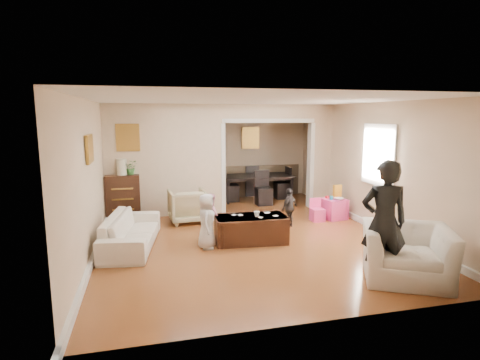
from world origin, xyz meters
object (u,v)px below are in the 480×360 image
object	(u,v)px
table_lamp	(122,167)
child_kneel_b	(211,217)
sofa	(131,231)
dining_table	(257,188)
dresser	(123,197)
armchair_front	(406,253)
coffee_table	(251,229)
armchair_back	(188,206)
play_table	(334,209)
child_kneel_a	(207,221)
adult_person	(384,222)
child_toddler	(289,208)
coffee_cup	(257,214)
cyan_cup	(331,198)

from	to	relation	value
table_lamp	child_kneel_b	world-z (taller)	table_lamp
sofa	dining_table	size ratio (longest dim) A/B	1.02
dresser	dining_table	size ratio (longest dim) A/B	0.52
armchair_front	coffee_table	size ratio (longest dim) A/B	0.90
armchair_back	child_kneel_b	world-z (taller)	child_kneel_b
play_table	child_kneel_a	world-z (taller)	child_kneel_a
child_kneel_b	adult_person	bearing A→B (deg)	-155.82
armchair_front	child_kneel_b	size ratio (longest dim) A/B	1.32
child_toddler	child_kneel_a	bearing A→B (deg)	-9.94
child_kneel_b	table_lamp	bearing A→B (deg)	26.02
coffee_table	adult_person	xyz separation A→B (m)	(1.32, -2.15, 0.63)
sofa	coffee_table	distance (m)	2.17
coffee_cup	play_table	world-z (taller)	coffee_cup
child_toddler	armchair_front	bearing A→B (deg)	68.00
coffee_table	armchair_front	bearing A→B (deg)	-50.95
sofa	child_kneel_b	world-z (taller)	child_kneel_b
adult_person	child_toddler	bearing A→B (deg)	-70.75
armchair_back	adult_person	world-z (taller)	adult_person
coffee_cup	dresser	bearing A→B (deg)	137.63
child_kneel_a	armchair_front	bearing A→B (deg)	-112.84
sofa	child_kneel_b	bearing A→B (deg)	-78.94
sofa	table_lamp	distance (m)	2.18
table_lamp	coffee_cup	size ratio (longest dim) A/B	3.43
coffee_table	coffee_cup	bearing A→B (deg)	-26.57
child_kneel_a	child_kneel_b	world-z (taller)	child_kneel_a
play_table	child_kneel_b	distance (m)	3.11
armchair_front	child_kneel_a	bearing A→B (deg)	169.84
coffee_table	child_toddler	bearing A→B (deg)	35.54
child_toddler	dining_table	bearing A→B (deg)	-127.05
table_lamp	dining_table	bearing A→B (deg)	20.24
armchair_front	coffee_table	world-z (taller)	armchair_front
play_table	cyan_cup	world-z (taller)	cyan_cup
cyan_cup	adult_person	size ratio (longest dim) A/B	0.05
sofa	armchair_front	xyz separation A→B (m)	(3.88, -2.38, 0.09)
cyan_cup	adult_person	bearing A→B (deg)	-104.93
coffee_cup	sofa	bearing A→B (deg)	172.55
sofa	armchair_front	distance (m)	4.56
armchair_front	dresser	xyz separation A→B (m)	(-4.11, 4.35, 0.13)
child_toddler	armchair_back	bearing A→B (deg)	-59.36
coffee_table	child_kneel_b	xyz separation A→B (m)	(-0.70, 0.30, 0.20)
play_table	adult_person	world-z (taller)	adult_person
play_table	child_toddler	xyz separation A→B (m)	(-1.24, -0.39, 0.19)
armchair_front	child_toddler	distance (m)	2.96
dresser	child_kneel_a	bearing A→B (deg)	-57.06
dresser	coffee_cup	world-z (taller)	dresser
coffee_cup	coffee_table	bearing A→B (deg)	153.43
armchair_back	dining_table	distance (m)	2.82
dining_table	child_kneel_a	size ratio (longest dim) A/B	1.99
armchair_back	cyan_cup	distance (m)	3.23
coffee_table	cyan_cup	distance (m)	2.46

